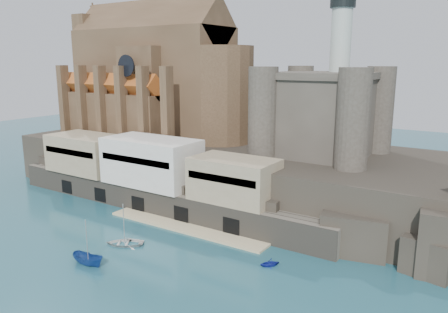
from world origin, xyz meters
TOP-DOWN VIEW (x-y plane):
  - ground at (0.00, 0.00)m, footprint 300.00×300.00m
  - promontory at (-0.19, 39.37)m, footprint 100.00×36.00m
  - quay at (-10.19, 23.07)m, footprint 70.00×12.00m
  - church at (-24.13, 41.85)m, footprint 47.00×25.93m
  - castle_keep at (16.08, 41.08)m, footprint 21.20×21.20m
  - boat_2 at (-0.88, 0.54)m, footprint 2.13×2.08m
  - boat_6 at (-1.58, 7.95)m, footprint 3.12×4.02m
  - boat_7 at (19.84, 13.64)m, footprint 2.72×2.64m

SIDE VIEW (x-z plane):
  - ground at x=0.00m, z-range 0.00..0.00m
  - boat_2 at x=-0.88m, z-range -2.57..2.57m
  - boat_6 at x=-1.58m, z-range -2.81..2.81m
  - boat_7 at x=19.84m, z-range -1.37..1.37m
  - promontory at x=-0.19m, z-range -0.08..9.92m
  - quay at x=-10.19m, z-range -0.46..12.59m
  - castle_keep at x=16.08m, z-range 3.66..32.96m
  - church at x=-24.13m, z-range 6.88..37.38m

